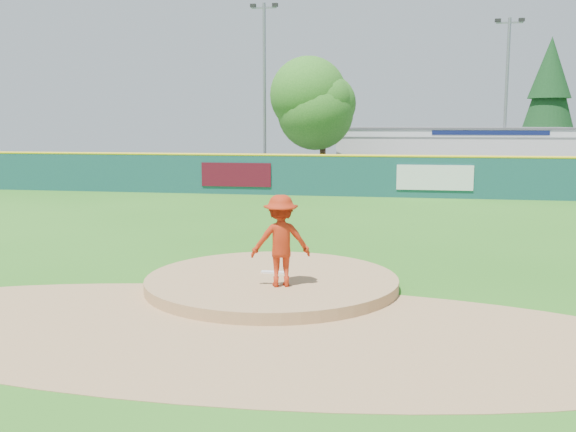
% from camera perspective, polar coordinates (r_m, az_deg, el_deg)
% --- Properties ---
extents(ground, '(120.00, 120.00, 0.00)m').
position_cam_1_polar(ground, '(14.15, -1.44, -6.36)').
color(ground, '#286B19').
rests_on(ground, ground).
extents(pitchers_mound, '(5.50, 5.50, 0.50)m').
position_cam_1_polar(pitchers_mound, '(14.15, -1.44, -6.36)').
color(pitchers_mound, '#9E774C').
rests_on(pitchers_mound, ground).
extents(pitching_rubber, '(0.60, 0.15, 0.04)m').
position_cam_1_polar(pitching_rubber, '(14.37, -1.20, -5.03)').
color(pitching_rubber, white).
rests_on(pitching_rubber, pitchers_mound).
extents(infield_dirt_arc, '(15.40, 15.40, 0.01)m').
position_cam_1_polar(infield_dirt_arc, '(11.34, -4.53, -10.08)').
color(infield_dirt_arc, '#9E774C').
rests_on(infield_dirt_arc, ground).
extents(parking_lot, '(44.00, 16.00, 0.02)m').
position_cam_1_polar(parking_lot, '(40.66, 6.24, 3.17)').
color(parking_lot, '#38383A').
rests_on(parking_lot, ground).
extents(pitcher, '(1.37, 1.02, 1.88)m').
position_cam_1_polar(pitcher, '(13.09, -0.64, -2.21)').
color(pitcher, '#A5260E').
rests_on(pitcher, pitchers_mound).
extents(van, '(5.55, 4.15, 1.40)m').
position_cam_1_polar(van, '(36.28, -1.12, 3.73)').
color(van, white).
rests_on(van, parking_lot).
extents(pool_building_grp, '(15.20, 8.20, 3.31)m').
position_cam_1_polar(pool_building_grp, '(45.56, 14.30, 5.59)').
color(pool_building_grp, silver).
rests_on(pool_building_grp, ground).
extents(fence_banners, '(13.40, 0.04, 1.20)m').
position_cam_1_polar(fence_banners, '(31.62, 3.99, 3.56)').
color(fence_banners, '#520B19').
rests_on(fence_banners, ground).
extents(playground_slide, '(0.91, 2.56, 1.41)m').
position_cam_1_polar(playground_slide, '(39.05, -12.21, 3.86)').
color(playground_slide, blue).
rests_on(playground_slide, ground).
extents(outfield_fence, '(40.00, 0.14, 2.07)m').
position_cam_1_polar(outfield_fence, '(31.63, 5.13, 3.71)').
color(outfield_fence, '#154746').
rests_on(outfield_fence, ground).
extents(deciduous_tree, '(5.60, 5.60, 7.36)m').
position_cam_1_polar(deciduous_tree, '(38.72, 3.14, 9.68)').
color(deciduous_tree, '#382314').
rests_on(deciduous_tree, ground).
extents(conifer_tree, '(4.40, 4.40, 9.50)m').
position_cam_1_polar(conifer_tree, '(50.50, 22.20, 9.88)').
color(conifer_tree, '#382314').
rests_on(conifer_tree, ground).
extents(light_pole_left, '(1.75, 0.25, 11.00)m').
position_cam_1_polar(light_pole_left, '(41.43, -2.11, 11.67)').
color(light_pole_left, gray).
rests_on(light_pole_left, ground).
extents(light_pole_right, '(1.75, 0.25, 10.00)m').
position_cam_1_polar(light_pole_right, '(42.91, 18.83, 10.44)').
color(light_pole_right, gray).
rests_on(light_pole_right, ground).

